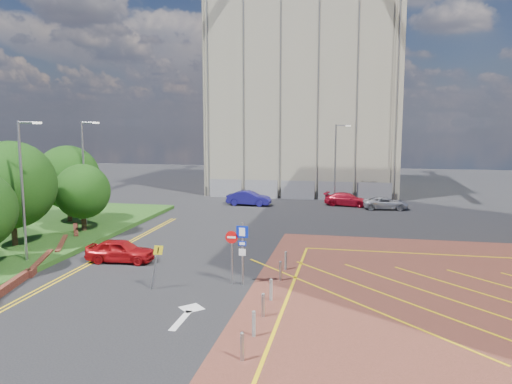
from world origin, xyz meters
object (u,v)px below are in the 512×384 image
(tree_b, at_px, (11,185))
(tree_d, at_px, (68,177))
(lamp_back, at_px, (336,161))
(car_blue_back, at_px, (249,198))
(sign_cluster, at_px, (238,247))
(tree_c, at_px, (82,191))
(warning_sign, at_px, (156,261))
(lamp_left_far, at_px, (84,169))
(lamp_left_near, at_px, (23,185))
(car_silver_back, at_px, (386,203))
(car_red_back, at_px, (347,199))
(car_red_left, at_px, (120,251))

(tree_b, xyz_separation_m, tree_d, (-1.00, 8.00, -0.37))
(lamp_back, bearing_deg, car_blue_back, -161.04)
(sign_cluster, distance_m, car_blue_back, 24.60)
(tree_b, height_order, tree_c, tree_b)
(tree_d, xyz_separation_m, warning_sign, (13.00, -13.53, -2.44))
(lamp_left_far, bearing_deg, lamp_left_near, -78.69)
(lamp_back, distance_m, car_silver_back, 6.66)
(tree_b, relative_size, car_red_back, 1.52)
(tree_c, distance_m, tree_d, 4.30)
(car_silver_back, bearing_deg, lamp_left_near, 132.18)
(tree_c, height_order, car_red_left, tree_c)
(car_red_left, relative_size, car_silver_back, 0.95)
(car_red_left, height_order, car_red_back, car_red_left)
(tree_b, distance_m, car_blue_back, 23.28)
(tree_c, distance_m, car_blue_back, 17.86)
(tree_b, height_order, car_red_back, tree_b)
(lamp_left_far, distance_m, car_blue_back, 17.02)
(lamp_left_near, relative_size, car_silver_back, 1.90)
(lamp_left_far, height_order, warning_sign, lamp_left_far)
(tree_c, xyz_separation_m, tree_d, (-3.00, 3.00, 0.68))
(lamp_left_near, distance_m, car_red_back, 30.65)
(tree_b, relative_size, sign_cluster, 2.11)
(lamp_back, xyz_separation_m, sign_cluster, (-3.78, -27.02, -2.41))
(car_red_left, distance_m, car_red_back, 26.31)
(car_blue_back, bearing_deg, tree_c, 150.64)
(tree_d, bearing_deg, sign_cluster, -35.58)
(tree_d, height_order, sign_cluster, tree_d)
(sign_cluster, distance_m, warning_sign, 4.12)
(tree_d, height_order, warning_sign, tree_d)
(tree_c, relative_size, lamp_left_far, 0.61)
(warning_sign, bearing_deg, sign_cluster, 21.75)
(lamp_left_near, bearing_deg, car_silver_back, 47.66)
(tree_d, distance_m, lamp_back, 25.47)
(tree_c, distance_m, lamp_left_far, 2.65)
(sign_cluster, height_order, car_red_back, sign_cluster)
(lamp_left_near, xyz_separation_m, sign_cluster, (12.72, -1.02, -2.71))
(tree_c, relative_size, lamp_left_near, 0.61)
(sign_cluster, bearing_deg, car_red_left, 160.79)
(lamp_back, bearing_deg, tree_b, -130.41)
(tree_d, height_order, lamp_back, lamp_back)
(lamp_back, xyz_separation_m, car_red_back, (1.20, -1.31, -3.72))
(tree_c, xyz_separation_m, lamp_back, (17.58, 18.00, 1.17))
(tree_b, height_order, car_silver_back, tree_b)
(tree_d, distance_m, lamp_left_far, 2.44)
(lamp_left_far, relative_size, car_blue_back, 1.84)
(lamp_left_far, xyz_separation_m, car_silver_back, (23.34, 13.42, -4.08))
(sign_cluster, bearing_deg, lamp_left_far, 143.18)
(lamp_left_near, xyz_separation_m, warning_sign, (8.92, -2.53, -3.23))
(lamp_left_near, bearing_deg, tree_b, 135.75)
(car_red_back, bearing_deg, sign_cluster, 179.71)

